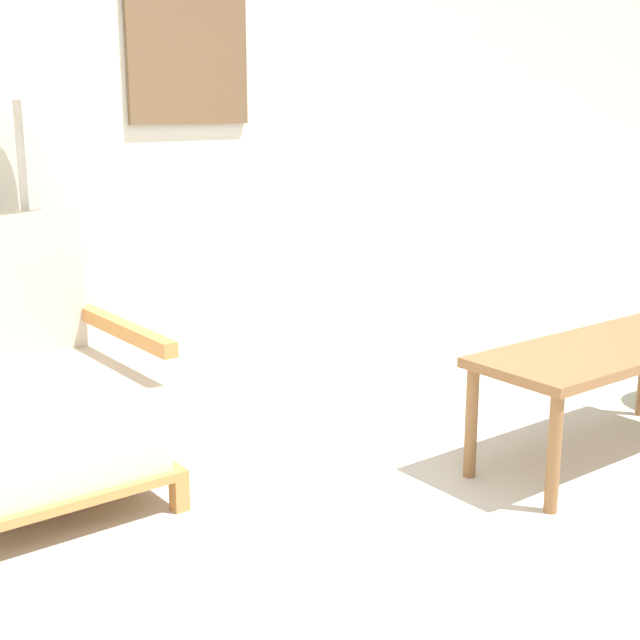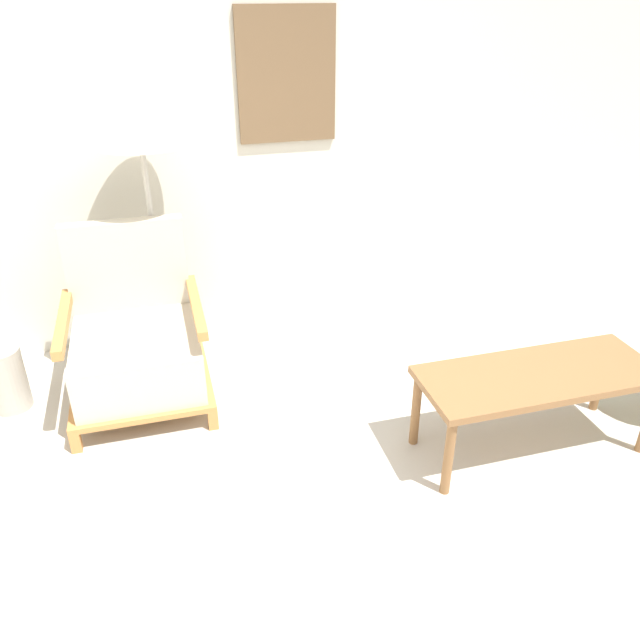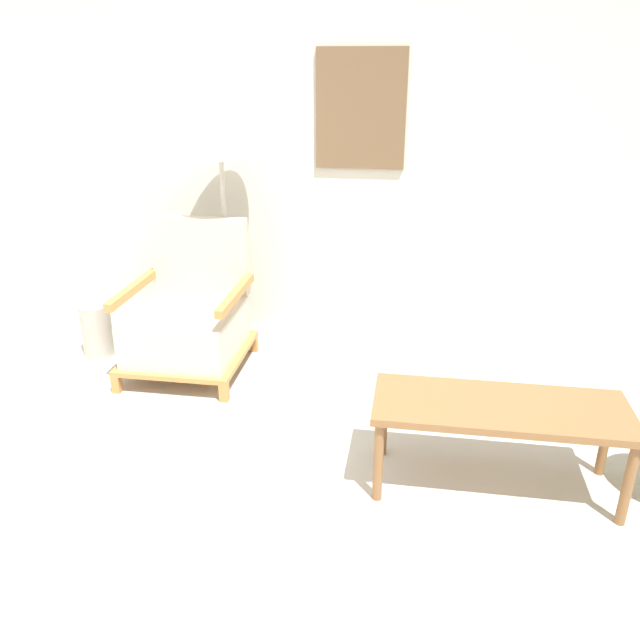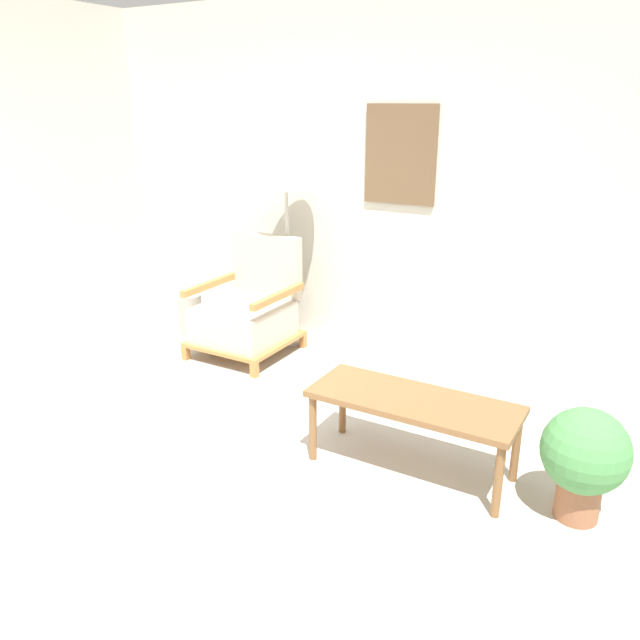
{
  "view_description": "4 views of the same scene",
  "coord_description": "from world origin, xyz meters",
  "px_view_note": "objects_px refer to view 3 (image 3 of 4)",
  "views": [
    {
      "loc": [
        -1.55,
        -1.1,
        1.29
      ],
      "look_at": [
        0.27,
        1.27,
        0.55
      ],
      "focal_mm": 50.0,
      "sensor_mm": 36.0,
      "label": 1
    },
    {
      "loc": [
        -0.46,
        -1.32,
        2.02
      ],
      "look_at": [
        0.27,
        1.27,
        0.55
      ],
      "focal_mm": 35.0,
      "sensor_mm": 36.0,
      "label": 2
    },
    {
      "loc": [
        0.75,
        -1.76,
        1.83
      ],
      "look_at": [
        0.27,
        1.27,
        0.55
      ],
      "focal_mm": 35.0,
      "sensor_mm": 36.0,
      "label": 3
    },
    {
      "loc": [
        2.23,
        -2.11,
        1.93
      ],
      "look_at": [
        0.27,
        1.27,
        0.55
      ],
      "focal_mm": 35.0,
      "sensor_mm": 36.0,
      "label": 4
    }
  ],
  "objects_px": {
    "armchair": "(189,320)",
    "floor_lamp": "(220,140)",
    "coffee_table": "(500,414)",
    "vase": "(97,330)"
  },
  "relations": [
    {
      "from": "vase",
      "to": "armchair",
      "type": "bearing_deg",
      "value": -7.5
    },
    {
      "from": "armchair",
      "to": "vase",
      "type": "relative_size",
      "value": 2.59
    },
    {
      "from": "floor_lamp",
      "to": "coffee_table",
      "type": "distance_m",
      "value": 2.31
    },
    {
      "from": "floor_lamp",
      "to": "armchair",
      "type": "bearing_deg",
      "value": -114.38
    },
    {
      "from": "armchair",
      "to": "vase",
      "type": "bearing_deg",
      "value": 172.5
    },
    {
      "from": "armchair",
      "to": "vase",
      "type": "xyz_separation_m",
      "value": [
        -0.68,
        0.09,
        -0.15
      ]
    },
    {
      "from": "armchair",
      "to": "coffee_table",
      "type": "bearing_deg",
      "value": -27.76
    },
    {
      "from": "floor_lamp",
      "to": "coffee_table",
      "type": "bearing_deg",
      "value": -38.44
    },
    {
      "from": "armchair",
      "to": "floor_lamp",
      "type": "xyz_separation_m",
      "value": [
        0.16,
        0.35,
        1.05
      ]
    },
    {
      "from": "floor_lamp",
      "to": "vase",
      "type": "xyz_separation_m",
      "value": [
        -0.84,
        -0.26,
        -1.2
      ]
    }
  ]
}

